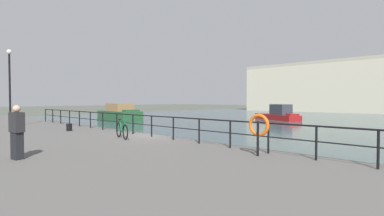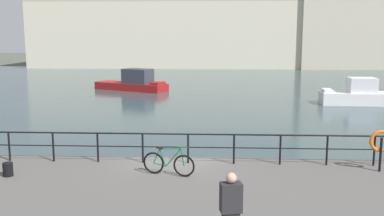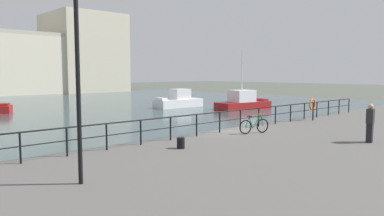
% 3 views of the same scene
% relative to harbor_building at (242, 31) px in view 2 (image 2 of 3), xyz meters
% --- Properties ---
extents(ground_plane, '(240.00, 240.00, 0.00)m').
position_rel_harbor_building_xyz_m(ground_plane, '(-6.34, -61.51, -6.18)').
color(ground_plane, '#4C5147').
extents(water_basin, '(80.00, 60.00, 0.01)m').
position_rel_harbor_building_xyz_m(water_basin, '(-6.34, -31.31, -6.17)').
color(water_basin, '#33474C').
rests_on(water_basin, ground_plane).
extents(harbor_building, '(58.63, 14.91, 16.34)m').
position_rel_harbor_building_xyz_m(harbor_building, '(0.00, 0.00, 0.00)').
color(harbor_building, beige).
rests_on(harbor_building, ground_plane).
extents(moored_small_launch, '(7.74, 5.19, 2.14)m').
position_rel_harbor_building_xyz_m(moored_small_launch, '(-12.75, -34.60, -5.41)').
color(moored_small_launch, maroon).
rests_on(moored_small_launch, water_basin).
extents(moored_white_yacht, '(5.84, 2.40, 2.11)m').
position_rel_harbor_building_xyz_m(moored_white_yacht, '(6.54, -42.62, -5.42)').
color(moored_white_yacht, white).
rests_on(moored_white_yacht, water_basin).
extents(quay_railing, '(27.48, 0.07, 1.08)m').
position_rel_harbor_building_xyz_m(quay_railing, '(-6.59, -62.26, -4.54)').
color(quay_railing, black).
rests_on(quay_railing, quay_promenade).
extents(parked_bicycle, '(1.72, 0.52, 0.98)m').
position_rel_harbor_building_xyz_m(parked_bicycle, '(-6.34, -63.62, -4.89)').
color(parked_bicycle, black).
rests_on(parked_bicycle, quay_promenade).
extents(mooring_bollard, '(0.32, 0.32, 0.44)m').
position_rel_harbor_building_xyz_m(mooring_bollard, '(-11.49, -63.97, -5.06)').
color(mooring_bollard, black).
rests_on(mooring_bollard, quay_promenade).
extents(life_ring_stand, '(0.75, 0.16, 1.40)m').
position_rel_harbor_building_xyz_m(life_ring_stand, '(0.63, -62.85, -4.31)').
color(life_ring_stand, black).
rests_on(life_ring_stand, quay_promenade).
extents(standing_person, '(0.49, 0.36, 1.69)m').
position_rel_harbor_building_xyz_m(standing_person, '(-4.54, -68.53, -4.42)').
color(standing_person, black).
rests_on(standing_person, quay_promenade).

